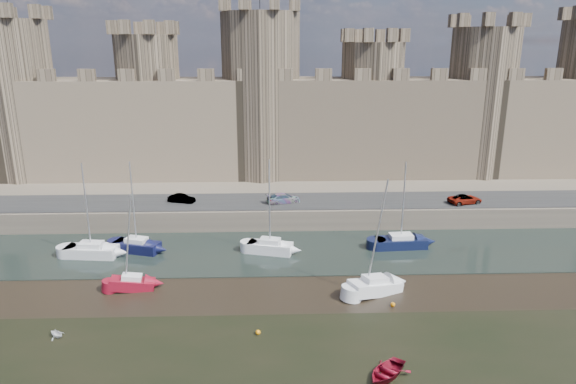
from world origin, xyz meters
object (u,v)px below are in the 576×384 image
at_px(sailboat_0, 91,250).
at_px(sailboat_3, 401,241).
at_px(sailboat_5, 375,286).
at_px(car_2, 284,198).
at_px(sailboat_4, 132,282).
at_px(car_1, 182,199).
at_px(sailboat_1, 137,245).
at_px(sailboat_2, 270,246).
at_px(car_3, 465,199).

xyz_separation_m(sailboat_0, sailboat_3, (32.77, 1.41, -0.03)).
relative_size(sailboat_0, sailboat_5, 0.94).
bearing_deg(car_2, sailboat_4, 122.93).
height_order(sailboat_3, sailboat_5, sailboat_5).
distance_m(sailboat_4, sailboat_5, 21.84).
bearing_deg(sailboat_4, car_1, 78.05).
bearing_deg(sailboat_3, sailboat_4, -165.35).
bearing_deg(sailboat_5, sailboat_4, 151.70).
distance_m(sailboat_1, sailboat_4, 8.80).
bearing_deg(sailboat_2, car_1, 151.53).
relative_size(sailboat_1, sailboat_4, 1.08).
distance_m(sailboat_0, sailboat_1, 4.54).
bearing_deg(car_3, sailboat_5, 125.79).
relative_size(sailboat_0, sailboat_3, 1.05).
distance_m(sailboat_0, sailboat_2, 18.56).
distance_m(car_3, sailboat_5, 23.22).
bearing_deg(car_1, sailboat_3, -94.06).
distance_m(car_1, car_2, 12.56).
bearing_deg(car_1, sailboat_0, 159.84).
distance_m(car_2, sailboat_4, 22.64).
height_order(sailboat_2, sailboat_5, sailboat_5).
distance_m(car_1, sailboat_5, 28.15).
xyz_separation_m(car_1, sailboat_2, (10.86, -10.19, -2.23)).
xyz_separation_m(sailboat_0, sailboat_4, (6.11, -7.43, -0.10)).
xyz_separation_m(car_1, sailboat_1, (-3.32, -9.36, -2.26)).
xyz_separation_m(sailboat_3, sailboat_5, (-4.87, -10.34, 0.01)).
distance_m(car_1, sailboat_1, 10.18).
bearing_deg(sailboat_0, sailboat_4, -44.56).
distance_m(sailboat_2, sailboat_5, 13.17).
distance_m(car_2, sailboat_5, 20.62).
relative_size(car_2, sailboat_0, 0.42).
xyz_separation_m(car_2, sailboat_3, (12.52, -8.67, -2.35)).
bearing_deg(sailboat_1, sailboat_4, -61.53).
xyz_separation_m(car_1, sailboat_0, (-7.70, -10.55, -2.26)).
height_order(car_3, sailboat_4, sailboat_4).
distance_m(car_3, sailboat_3, 12.52).
bearing_deg(sailboat_0, sailboat_1, 21.23).
bearing_deg(sailboat_5, car_2, 87.54).
xyz_separation_m(car_1, car_3, (34.72, -1.50, 0.03)).
xyz_separation_m(sailboat_1, sailboat_4, (1.73, -8.62, -0.10)).
bearing_deg(sailboat_5, sailboat_2, 110.79).
distance_m(car_3, sailboat_1, 38.90).
xyz_separation_m(sailboat_2, sailboat_5, (9.34, -9.28, -0.05)).
relative_size(car_1, sailboat_0, 0.33).
bearing_deg(sailboat_5, sailboat_3, 40.38).
distance_m(car_2, car_3, 22.19).
bearing_deg(sailboat_3, car_1, 156.27).
distance_m(sailboat_1, sailboat_3, 28.39).
bearing_deg(sailboat_1, sailboat_0, -147.62).
height_order(car_3, sailboat_5, sailboat_5).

